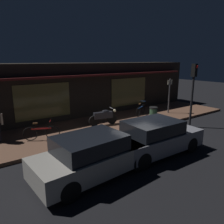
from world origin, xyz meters
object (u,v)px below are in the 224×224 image
object	(u,v)px
trash_bin	(153,114)
bicycle_extra	(42,133)
parked_car_near	(93,156)
motorcycle	(104,116)
traffic_light_pole	(193,84)
parked_car_far	(154,137)
sign_post	(169,94)
bicycle_parked	(141,110)

from	to	relation	value
trash_bin	bicycle_extra	bearing A→B (deg)	171.55
parked_car_near	motorcycle	bearing A→B (deg)	52.41
traffic_light_pole	motorcycle	bearing A→B (deg)	144.72
motorcycle	bicycle_extra	distance (m)	3.70
bicycle_extra	parked_car_far	size ratio (longest dim) A/B	0.37
parked_car_near	parked_car_far	size ratio (longest dim) A/B	1.01
traffic_light_pole	parked_car_near	world-z (taller)	traffic_light_pole
bicycle_extra	sign_post	xyz separation A→B (m)	(9.02, 0.07, 1.00)
bicycle_extra	parked_car_near	distance (m)	3.91
bicycle_extra	trash_bin	distance (m)	6.48
trash_bin	parked_car_far	xyz separation A→B (m)	(-3.00, -2.91, 0.08)
bicycle_parked	bicycle_extra	distance (m)	7.01
traffic_light_pole	parked_car_far	xyz separation A→B (m)	(-4.35, -1.29, -1.77)
motorcycle	traffic_light_pole	xyz separation A→B (m)	(4.08, -2.88, 1.83)
bicycle_parked	motorcycle	bearing A→B (deg)	-172.93
bicycle_extra	sign_post	size ratio (longest dim) A/B	0.63
trash_bin	traffic_light_pole	world-z (taller)	traffic_light_pole
parked_car_near	trash_bin	bearing A→B (deg)	26.17
trash_bin	traffic_light_pole	size ratio (longest dim) A/B	0.26
bicycle_parked	sign_post	bearing A→B (deg)	-17.62
sign_post	trash_bin	size ratio (longest dim) A/B	2.58
parked_car_near	bicycle_extra	bearing A→B (deg)	96.73
bicycle_parked	trash_bin	xyz separation A→B (m)	(-0.56, -1.68, 0.11)
motorcycle	bicycle_extra	xyz separation A→B (m)	(-3.68, -0.32, -0.14)
bicycle_extra	trash_bin	world-z (taller)	trash_bin
parked_car_near	bicycle_parked	bearing A→B (deg)	35.23
motorcycle	parked_car_near	size ratio (longest dim) A/B	0.40
bicycle_parked	parked_car_near	bearing A→B (deg)	-144.77
parked_car_near	parked_car_far	distance (m)	2.95
sign_post	traffic_light_pole	distance (m)	3.08
bicycle_parked	parked_car_near	world-z (taller)	parked_car_near
motorcycle	traffic_light_pole	distance (m)	5.32
sign_post	parked_car_near	bearing A→B (deg)	-155.25
motorcycle	bicycle_extra	world-z (taller)	motorcycle
parked_car_near	parked_car_far	xyz separation A→B (m)	(2.95, 0.02, 0.00)
motorcycle	bicycle_parked	bearing A→B (deg)	7.07
bicycle_parked	parked_car_far	distance (m)	5.81
trash_bin	parked_car_near	bearing A→B (deg)	-153.83
bicycle_parked	traffic_light_pole	bearing A→B (deg)	-76.53
motorcycle	parked_car_far	distance (m)	4.19
traffic_light_pole	parked_car_near	size ratio (longest dim) A/B	0.86
traffic_light_pole	bicycle_extra	bearing A→B (deg)	161.70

